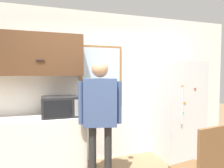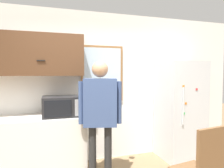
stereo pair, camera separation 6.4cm
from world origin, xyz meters
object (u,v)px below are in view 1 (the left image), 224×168
chair (203,165)px  microwave (60,106)px  person (100,108)px  refrigerator (178,110)px

chair → microwave: bearing=-49.8°
person → refrigerator: bearing=28.1°
microwave → chair: bearing=-42.0°
microwave → refrigerator: 2.19m
refrigerator → chair: refrigerator is taller
person → microwave: bearing=158.1°
microwave → person: 0.67m
microwave → chair: 2.11m
refrigerator → chair: 1.56m
chair → person: bearing=-52.4°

